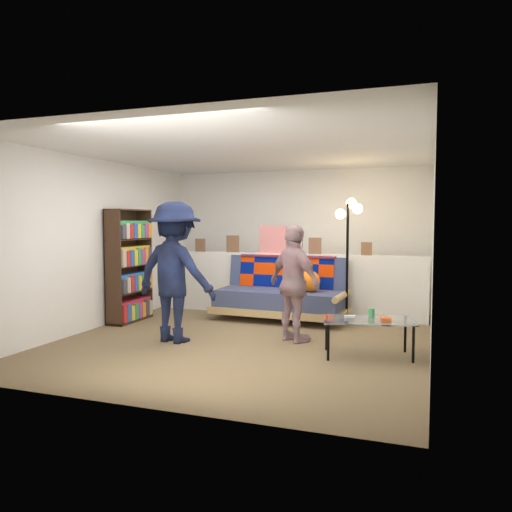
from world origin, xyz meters
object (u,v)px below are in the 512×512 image
at_px(floor_lamp, 349,235).
at_px(person_right, 295,284).
at_px(bookshelf, 129,269).
at_px(futon_sofa, 282,293).
at_px(person_left, 175,272).
at_px(coffee_table, 369,322).

xyz_separation_m(floor_lamp, person_right, (-0.45, -1.39, -0.58)).
relative_size(floor_lamp, person_right, 1.26).
bearing_deg(person_right, bookshelf, 25.25).
bearing_deg(futon_sofa, bookshelf, -157.50).
relative_size(futon_sofa, bookshelf, 1.22).
bearing_deg(person_right, person_left, 53.09).
distance_m(bookshelf, coffee_table, 3.78).
xyz_separation_m(coffee_table, floor_lamp, (-0.52, 1.78, 0.92)).
height_order(futon_sofa, person_left, person_left).
height_order(futon_sofa, bookshelf, bookshelf).
distance_m(coffee_table, person_left, 2.44).
height_order(coffee_table, floor_lamp, floor_lamp).
bearing_deg(coffee_table, person_left, -177.64).
bearing_deg(floor_lamp, futon_sofa, -176.02).
bearing_deg(person_right, coffee_table, -167.69).
distance_m(bookshelf, person_left, 1.58).
xyz_separation_m(futon_sofa, bookshelf, (-2.16, -0.89, 0.39)).
relative_size(bookshelf, person_right, 1.15).
bearing_deg(person_left, floor_lamp, -125.38).
distance_m(bookshelf, person_right, 2.74).
height_order(bookshelf, person_right, bookshelf).
bearing_deg(bookshelf, futon_sofa, 22.50).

